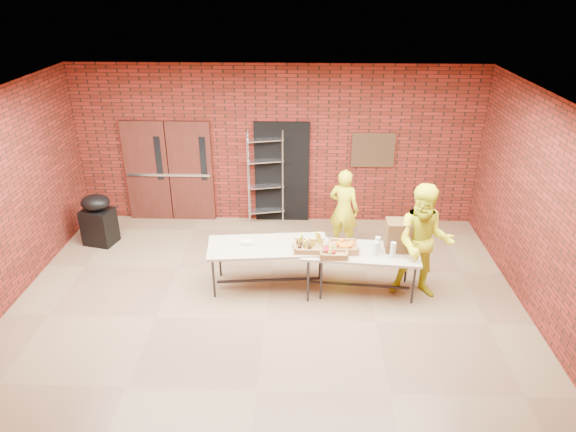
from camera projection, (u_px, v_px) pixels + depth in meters
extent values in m
cube|color=#806145|center=(266.00, 321.00, 7.72)|extent=(8.00, 7.00, 0.04)
cube|color=silver|center=(261.00, 107.00, 6.32)|extent=(8.00, 7.00, 0.04)
cube|color=maroon|center=(277.00, 146.00, 10.19)|extent=(8.00, 0.04, 3.20)
cube|color=maroon|center=(561.00, 229.00, 6.90)|extent=(0.04, 7.00, 3.20)
cube|color=#4D1D16|center=(147.00, 171.00, 10.44)|extent=(0.88, 0.08, 2.10)
cube|color=#4D1D16|center=(191.00, 172.00, 10.41)|extent=(0.88, 0.08, 2.10)
cube|color=black|center=(159.00, 158.00, 10.26)|extent=(0.12, 0.02, 0.90)
cube|color=black|center=(203.00, 159.00, 10.23)|extent=(0.12, 0.02, 0.90)
cube|color=silver|center=(169.00, 175.00, 10.39)|extent=(1.70, 0.04, 0.05)
cube|color=black|center=(282.00, 173.00, 10.37)|extent=(1.10, 0.06, 2.10)
cube|color=#3A2617|center=(373.00, 150.00, 10.09)|extent=(0.85, 0.04, 0.70)
cube|color=#BCAA90|center=(268.00, 246.00, 8.18)|extent=(1.98, 0.98, 0.04)
cube|color=#29282D|center=(269.00, 280.00, 8.46)|extent=(1.69, 0.21, 0.03)
cylinder|color=#29282D|center=(220.00, 257.00, 8.67)|extent=(0.04, 0.04, 0.74)
cylinder|color=#29282D|center=(320.00, 258.00, 8.61)|extent=(0.04, 0.04, 0.74)
cylinder|color=#29282D|center=(214.00, 277.00, 8.09)|extent=(0.04, 0.04, 0.74)
cylinder|color=#29282D|center=(321.00, 279.00, 8.04)|extent=(0.04, 0.04, 0.74)
cube|color=#BCAA90|center=(360.00, 252.00, 8.08)|extent=(1.90, 0.93, 0.04)
cube|color=#29282D|center=(358.00, 285.00, 8.34)|extent=(1.63, 0.19, 0.03)
cylinder|color=#29282D|center=(308.00, 262.00, 8.54)|extent=(0.04, 0.04, 0.72)
cylinder|color=#29282D|center=(407.00, 264.00, 8.49)|extent=(0.04, 0.04, 0.72)
cylinder|color=#29282D|center=(308.00, 282.00, 7.99)|extent=(0.04, 0.04, 0.72)
cylinder|color=#29282D|center=(414.00, 284.00, 7.94)|extent=(0.04, 0.04, 0.72)
cube|color=#B07E47|center=(310.00, 249.00, 8.05)|extent=(0.49, 0.38, 0.08)
cube|color=#B07E47|center=(343.00, 248.00, 8.07)|extent=(0.46, 0.36, 0.07)
cube|color=#B07E47|center=(333.00, 254.00, 7.91)|extent=(0.43, 0.33, 0.07)
cylinder|color=#144C19|center=(306.00, 247.00, 8.11)|extent=(0.41, 0.41, 0.02)
cube|color=silver|center=(247.00, 243.00, 8.19)|extent=(0.19, 0.12, 0.06)
cube|color=#533A1C|center=(398.00, 235.00, 8.01)|extent=(0.37, 0.33, 0.49)
cylinder|color=silver|center=(376.00, 249.00, 7.89)|extent=(0.08, 0.08, 0.23)
cylinder|color=silver|center=(393.00, 250.00, 7.84)|extent=(0.08, 0.08, 0.25)
cylinder|color=silver|center=(377.00, 244.00, 8.00)|extent=(0.08, 0.08, 0.25)
cube|color=black|center=(99.00, 226.00, 9.75)|extent=(0.64, 0.56, 0.70)
ellipsoid|color=black|center=(95.00, 203.00, 9.53)|extent=(0.63, 0.57, 0.30)
imported|color=yellow|center=(344.00, 209.00, 9.43)|extent=(0.66, 0.56, 1.55)
imported|color=yellow|center=(424.00, 242.00, 7.92)|extent=(1.02, 0.85, 1.89)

